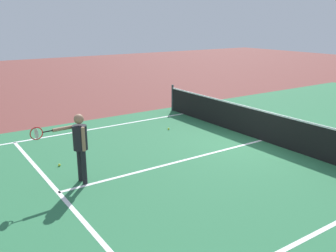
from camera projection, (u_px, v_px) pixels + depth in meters
The scene contains 9 objects.
ground_plane at pixel (262, 140), 11.40m from camera, with size 60.00×60.00×0.00m, color brown.
court_surface_inbounds at pixel (262, 140), 11.40m from camera, with size 10.62×24.40×0.00m, color #2D7247.
line_sideline_left at pixel (30, 140), 11.45m from camera, with size 0.10×11.89×0.01m, color white.
line_service_near at pixel (58, 192), 7.94m from camera, with size 8.22×0.10×0.01m, color white.
line_center_service at pixel (178, 162), 9.67m from camera, with size 0.10×6.40×0.01m, color white.
net at pixel (263, 125), 11.27m from camera, with size 9.76×0.09×1.07m.
player_near at pixel (79, 141), 8.17m from camera, with size 0.43×1.20×1.62m.
tennis_ball_mid_court at pixel (59, 165), 9.37m from camera, with size 0.07×0.07×0.07m, color #CCE033.
tennis_ball_near_net at pixel (169, 129), 12.51m from camera, with size 0.07×0.07×0.07m, color #CCE033.
Camera 1 is at (7.31, -8.51, 3.58)m, focal length 39.23 mm.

